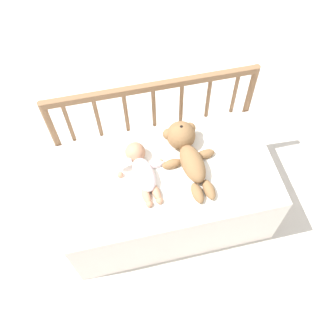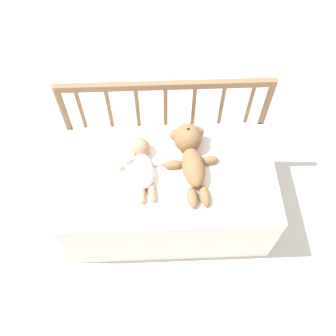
{
  "view_description": "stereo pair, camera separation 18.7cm",
  "coord_description": "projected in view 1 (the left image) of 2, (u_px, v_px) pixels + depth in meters",
  "views": [
    {
      "loc": [
        -0.22,
        -0.96,
        2.09
      ],
      "look_at": [
        0.0,
        -0.0,
        0.5
      ],
      "focal_mm": 40.0,
      "sensor_mm": 36.0,
      "label": 1
    },
    {
      "loc": [
        -0.04,
        -0.99,
        2.09
      ],
      "look_at": [
        0.0,
        -0.0,
        0.5
      ],
      "focal_mm": 40.0,
      "sensor_mm": 36.0,
      "label": 2
    }
  ],
  "objects": [
    {
      "name": "crib_mattress",
      "position": [
        168.0,
        194.0,
        2.11
      ],
      "size": [
        1.12,
        0.61,
        0.44
      ],
      "color": "white",
      "rests_on": "ground_plane"
    },
    {
      "name": "crib_rail",
      "position": [
        154.0,
        114.0,
        2.01
      ],
      "size": [
        1.12,
        0.04,
        0.76
      ],
      "color": "brown",
      "rests_on": "ground_plane"
    },
    {
      "name": "blanket",
      "position": [
        173.0,
        173.0,
        1.92
      ],
      "size": [
        0.76,
        0.56,
        0.01
      ],
      "color": "white",
      "rests_on": "crib_mattress"
    },
    {
      "name": "ground_plane",
      "position": [
        168.0,
        211.0,
        2.3
      ],
      "size": [
        12.0,
        12.0,
        0.0
      ],
      "primitive_type": "plane",
      "color": "silver"
    },
    {
      "name": "teddy_bear",
      "position": [
        187.0,
        150.0,
        1.92
      ],
      "size": [
        0.29,
        0.46,
        0.16
      ],
      "color": "olive",
      "rests_on": "crib_mattress"
    },
    {
      "name": "baby",
      "position": [
        142.0,
        169.0,
        1.89
      ],
      "size": [
        0.27,
        0.36,
        0.11
      ],
      "color": "white",
      "rests_on": "crib_mattress"
    }
  ]
}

